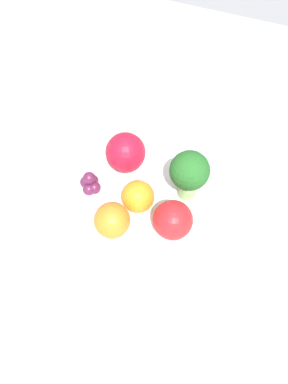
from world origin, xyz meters
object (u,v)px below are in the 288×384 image
Objects in this scene: orange_front at (138,197)px; orange_back at (112,220)px; broccoli at (189,172)px; apple_green at (126,152)px; grape_cluster at (90,184)px; bowl at (144,205)px; apple_red at (173,220)px.

orange_back reaches higher than orange_front.
apple_green is at bearing 174.18° from broccoli.
broccoli reaches higher than apple_green.
orange_front is at bearing 0.70° from grape_cluster.
apple_green is at bearing 129.53° from orange_front.
bowl is 4.02× the size of apple_red.
orange_front reaches higher than bowl.
orange_front is 1.33× the size of grape_cluster.
bowl is 3.52× the size of apple_green.
grape_cluster is (-0.06, 0.04, -0.01)m from orange_back.
bowl is 4.42× the size of orange_back.
orange_back is at bearing -103.99° from orange_front.
apple_green reaches higher than orange_front.
bowl is 0.08m from apple_red.
orange_front reaches higher than grape_cluster.
bowl is 0.08m from broccoli.
bowl is 0.04m from orange_front.
apple_green is 0.11m from orange_back.
apple_green is (-0.09, 0.01, -0.01)m from broccoli.
apple_green is 1.74× the size of grape_cluster.
broccoli is 0.09m from apple_green.
orange_back is at bearing -37.72° from grape_cluster.
apple_red is (0.05, -0.03, 0.04)m from bowl.
apple_green is 0.07m from orange_front.
apple_red reaches higher than orange_back.
broccoli is at bearing 21.85° from grape_cluster.
apple_green reaches higher than bowl.
grape_cluster is (-0.07, -0.00, -0.01)m from orange_front.
broccoli reaches higher than orange_back.
apple_green is 1.31× the size of orange_front.
broccoli is 2.26× the size of grape_cluster.
bowl is 2.71× the size of broccoli.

